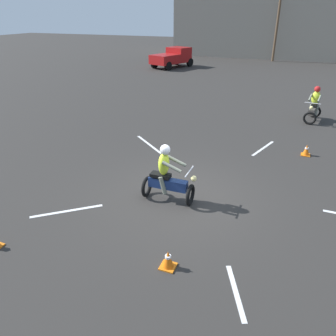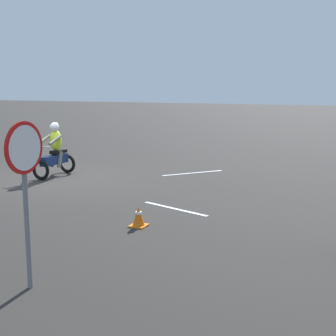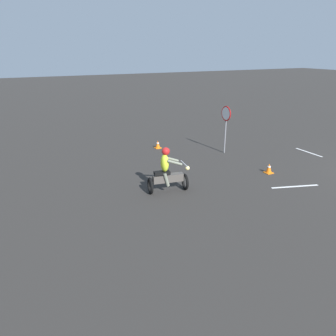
{
  "view_description": "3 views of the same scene",
  "coord_description": "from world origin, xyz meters",
  "px_view_note": "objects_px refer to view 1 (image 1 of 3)",
  "views": [
    {
      "loc": [
        2.63,
        -7.63,
        4.81
      ],
      "look_at": [
        -0.28,
        -0.27,
        1.0
      ],
      "focal_mm": 35.0,
      "sensor_mm": 36.0,
      "label": 1
    },
    {
      "loc": [
        11.18,
        8.77,
        2.75
      ],
      "look_at": [
        1.59,
        4.42,
        0.9
      ],
      "focal_mm": 50.0,
      "sensor_mm": 36.0,
      "label": 2
    },
    {
      "loc": [
        -6.2,
        13.94,
        4.84
      ],
      "look_at": [
        3.47,
        9.11,
        0.9
      ],
      "focal_mm": 35.0,
      "sensor_mm": 36.0,
      "label": 3
    }
  ],
  "objects_px": {
    "traffic_cone_near_left": "(306,150)",
    "utility_pole_far": "(278,19)",
    "traffic_cone_mid_left": "(168,260)",
    "pickup_truck": "(173,57)",
    "motorcycle_rider_foreground": "(167,177)",
    "motorcycle_rider_background": "(314,106)"
  },
  "relations": [
    {
      "from": "motorcycle_rider_foreground",
      "to": "motorcycle_rider_background",
      "type": "relative_size",
      "value": 1.0
    },
    {
      "from": "motorcycle_rider_background",
      "to": "pickup_truck",
      "type": "bearing_deg",
      "value": -37.08
    },
    {
      "from": "traffic_cone_near_left",
      "to": "utility_pole_far",
      "type": "distance_m",
      "value": 26.01
    },
    {
      "from": "motorcycle_rider_foreground",
      "to": "traffic_cone_mid_left",
      "type": "xyz_separation_m",
      "value": [
        1.02,
        -2.49,
        -0.53
      ]
    },
    {
      "from": "motorcycle_rider_foreground",
      "to": "traffic_cone_mid_left",
      "type": "distance_m",
      "value": 2.74
    },
    {
      "from": "motorcycle_rider_foreground",
      "to": "utility_pole_far",
      "type": "distance_m",
      "value": 30.47
    },
    {
      "from": "motorcycle_rider_foreground",
      "to": "traffic_cone_near_left",
      "type": "height_order",
      "value": "motorcycle_rider_foreground"
    },
    {
      "from": "motorcycle_rider_foreground",
      "to": "pickup_truck",
      "type": "distance_m",
      "value": 24.0
    },
    {
      "from": "pickup_truck",
      "to": "traffic_cone_near_left",
      "type": "bearing_deg",
      "value": -35.35
    },
    {
      "from": "utility_pole_far",
      "to": "pickup_truck",
      "type": "bearing_deg",
      "value": -136.96
    },
    {
      "from": "pickup_truck",
      "to": "traffic_cone_mid_left",
      "type": "height_order",
      "value": "pickup_truck"
    },
    {
      "from": "motorcycle_rider_foreground",
      "to": "motorcycle_rider_background",
      "type": "height_order",
      "value": "same"
    },
    {
      "from": "motorcycle_rider_background",
      "to": "utility_pole_far",
      "type": "height_order",
      "value": "utility_pole_far"
    },
    {
      "from": "traffic_cone_near_left",
      "to": "pickup_truck",
      "type": "bearing_deg",
      "value": 124.14
    },
    {
      "from": "motorcycle_rider_background",
      "to": "traffic_cone_mid_left",
      "type": "bearing_deg",
      "value": 86.83
    },
    {
      "from": "pickup_truck",
      "to": "traffic_cone_mid_left",
      "type": "distance_m",
      "value": 26.7
    },
    {
      "from": "traffic_cone_near_left",
      "to": "utility_pole_far",
      "type": "height_order",
      "value": "utility_pole_far"
    },
    {
      "from": "motorcycle_rider_foreground",
      "to": "traffic_cone_near_left",
      "type": "bearing_deg",
      "value": 143.0
    },
    {
      "from": "motorcycle_rider_foreground",
      "to": "traffic_cone_mid_left",
      "type": "bearing_deg",
      "value": 21.99
    },
    {
      "from": "pickup_truck",
      "to": "traffic_cone_near_left",
      "type": "distance_m",
      "value": 21.36
    },
    {
      "from": "motorcycle_rider_background",
      "to": "utility_pole_far",
      "type": "bearing_deg",
      "value": -69.67
    },
    {
      "from": "traffic_cone_near_left",
      "to": "traffic_cone_mid_left",
      "type": "height_order",
      "value": "traffic_cone_near_left"
    }
  ]
}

